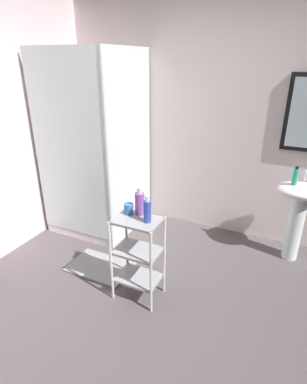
# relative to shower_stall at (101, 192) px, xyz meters

# --- Properties ---
(ground_plane) EXTENTS (4.20, 4.20, 0.02)m
(ground_plane) POSITION_rel_shower_stall_xyz_m (1.20, -1.23, -0.47)
(ground_plane) COLOR #52494B
(wall_back) EXTENTS (4.20, 0.14, 2.50)m
(wall_back) POSITION_rel_shower_stall_xyz_m (1.21, 0.62, 0.79)
(wall_back) COLOR silver
(wall_back) RESTS_ON ground_plane
(shower_stall) EXTENTS (0.92, 0.92, 2.00)m
(shower_stall) POSITION_rel_shower_stall_xyz_m (0.00, 0.00, 0.00)
(shower_stall) COLOR white
(shower_stall) RESTS_ON ground_plane
(pedestal_sink) EXTENTS (0.46, 0.37, 0.81)m
(pedestal_sink) POSITION_rel_shower_stall_xyz_m (2.08, 0.29, 0.12)
(pedestal_sink) COLOR white
(pedestal_sink) RESTS_ON ground_plane
(sink_faucet) EXTENTS (0.03, 0.03, 0.10)m
(sink_faucet) POSITION_rel_shower_stall_xyz_m (2.08, 0.41, 0.40)
(sink_faucet) COLOR silver
(sink_faucet) RESTS_ON pedestal_sink
(storage_cart) EXTENTS (0.38, 0.28, 0.74)m
(storage_cart) POSITION_rel_shower_stall_xyz_m (0.93, -0.86, -0.03)
(storage_cart) COLOR silver
(storage_cart) RESTS_ON ground_plane
(hand_soap_bottle) EXTENTS (0.05, 0.05, 0.17)m
(hand_soap_bottle) POSITION_rel_shower_stall_xyz_m (2.00, 0.26, 0.42)
(hand_soap_bottle) COLOR #2DBC99
(hand_soap_bottle) RESTS_ON pedestal_sink
(shampoo_bottle_blue) EXTENTS (0.06, 0.06, 0.22)m
(shampoo_bottle_blue) POSITION_rel_shower_stall_xyz_m (1.02, -0.86, 0.37)
(shampoo_bottle_blue) COLOR #304AB7
(shampoo_bottle_blue) RESTS_ON storage_cart
(conditioner_bottle_purple) EXTENTS (0.07, 0.07, 0.23)m
(conditioner_bottle_purple) POSITION_rel_shower_stall_xyz_m (0.91, -0.77, 0.38)
(conditioner_bottle_purple) COLOR #8C4D9F
(conditioner_bottle_purple) RESTS_ON storage_cart
(rinse_cup) EXTENTS (0.07, 0.07, 0.09)m
(rinse_cup) POSITION_rel_shower_stall_xyz_m (0.83, -0.80, 0.32)
(rinse_cup) COLOR #3870B2
(rinse_cup) RESTS_ON storage_cart
(bath_mat) EXTENTS (0.60, 0.40, 0.02)m
(bath_mat) POSITION_rel_shower_stall_xyz_m (0.42, -0.69, -0.45)
(bath_mat) COLOR gray
(bath_mat) RESTS_ON ground_plane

